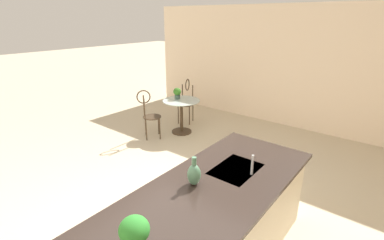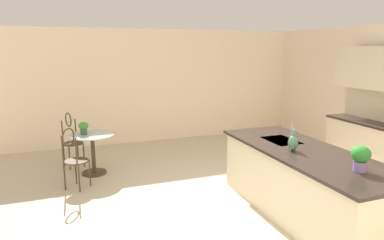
{
  "view_description": "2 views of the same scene",
  "coord_description": "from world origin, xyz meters",
  "views": [
    {
      "loc": [
        2.07,
        2.1,
        2.42
      ],
      "look_at": [
        -0.52,
        0.04,
        1.2
      ],
      "focal_mm": 26.29,
      "sensor_mm": 36.0,
      "label": 1
    },
    {
      "loc": [
        3.83,
        -2.06,
        2.23
      ],
      "look_at": [
        -0.62,
        -0.41,
        1.24
      ],
      "focal_mm": 31.88,
      "sensor_mm": 36.0,
      "label": 2
    }
  ],
  "objects": [
    {
      "name": "chair_by_island",
      "position": [
        -1.7,
        -2.02,
        0.57
      ],
      "size": [
        0.54,
        0.54,
        1.04
      ],
      "color": "#3D2D1E",
      "rests_on": "ground"
    },
    {
      "name": "chair_near_window",
      "position": [
        -2.93,
        -2.03,
        0.57
      ],
      "size": [
        0.52,
        0.49,
        1.04
      ],
      "color": "#3D2D1E",
      "rests_on": "ground"
    },
    {
      "name": "wall_left_window",
      "position": [
        -4.26,
        0.0,
        1.35
      ],
      "size": [
        0.12,
        7.8,
        2.7
      ],
      "primitive_type": "cube",
      "color": "beige",
      "rests_on": "ground"
    },
    {
      "name": "ground_plane",
      "position": [
        0.0,
        0.0,
        0.0
      ],
      "size": [
        40.0,
        40.0,
        0.0
      ],
      "primitive_type": "plane",
      "color": "beige"
    },
    {
      "name": "bistro_table",
      "position": [
        -2.33,
        -1.68,
        0.45
      ],
      "size": [
        0.8,
        0.8,
        0.74
      ],
      "color": "#3D2D1E",
      "rests_on": "ground"
    },
    {
      "name": "vase_on_counter",
      "position": [
        0.25,
        0.68,
        1.03
      ],
      "size": [
        0.13,
        0.13,
        0.29
      ],
      "color": "#4C7A5B",
      "rests_on": "kitchen_island"
    },
    {
      "name": "sink_faucet",
      "position": [
        -0.25,
        1.03,
        1.03
      ],
      "size": [
        0.02,
        0.02,
        0.22
      ],
      "primitive_type": "cylinder",
      "color": "#B2B5BA",
      "rests_on": "kitchen_island"
    },
    {
      "name": "potted_plant_on_table",
      "position": [
        -2.36,
        -1.82,
        0.88
      ],
      "size": [
        0.17,
        0.17,
        0.24
      ],
      "color": "#385147",
      "rests_on": "bistro_table"
    },
    {
      "name": "potted_plant_counter_far",
      "position": [
        1.15,
        0.89,
        1.09
      ],
      "size": [
        0.21,
        0.21,
        0.29
      ],
      "color": "#7A669E",
      "rests_on": "kitchen_island"
    },
    {
      "name": "kitchen_island",
      "position": [
        0.3,
        0.85,
        0.46
      ],
      "size": [
        2.8,
        1.06,
        0.92
      ],
      "color": "beige",
      "rests_on": "ground"
    }
  ]
}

